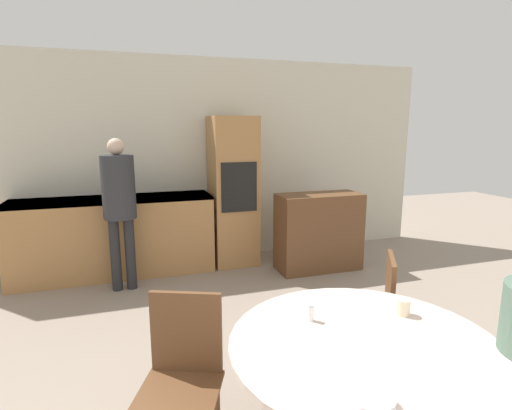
{
  "coord_description": "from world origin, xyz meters",
  "views": [
    {
      "loc": [
        -0.97,
        -0.4,
        1.74
      ],
      "look_at": [
        0.01,
        2.62,
        1.12
      ],
      "focal_mm": 28.0,
      "sensor_mm": 36.0,
      "label": 1
    }
  ],
  "objects_px": {
    "dining_table": "(362,383)",
    "chair_far_left": "(183,371)",
    "cup": "(403,307)",
    "chair_far_right": "(374,311)",
    "sideboard": "(319,232)",
    "person_standing": "(119,198)",
    "bowl_near": "(372,401)",
    "oven_unit": "(233,191)"
  },
  "relations": [
    {
      "from": "dining_table",
      "to": "chair_far_left",
      "type": "height_order",
      "value": "chair_far_left"
    },
    {
      "from": "cup",
      "to": "chair_far_right",
      "type": "bearing_deg",
      "value": 69.31
    },
    {
      "from": "sideboard",
      "to": "person_standing",
      "type": "relative_size",
      "value": 0.63
    },
    {
      "from": "chair_far_left",
      "to": "bowl_near",
      "type": "height_order",
      "value": "chair_far_left"
    },
    {
      "from": "dining_table",
      "to": "cup",
      "type": "bearing_deg",
      "value": 26.93
    },
    {
      "from": "dining_table",
      "to": "chair_far_right",
      "type": "distance_m",
      "value": 0.89
    },
    {
      "from": "chair_far_right",
      "to": "cup",
      "type": "distance_m",
      "value": 0.64
    },
    {
      "from": "sideboard",
      "to": "chair_far_right",
      "type": "bearing_deg",
      "value": -107.11
    },
    {
      "from": "cup",
      "to": "person_standing",
      "type": "bearing_deg",
      "value": 117.8
    },
    {
      "from": "dining_table",
      "to": "bowl_near",
      "type": "distance_m",
      "value": 0.5
    },
    {
      "from": "chair_far_right",
      "to": "sideboard",
      "type": "bearing_deg",
      "value": -165.28
    },
    {
      "from": "dining_table",
      "to": "cup",
      "type": "xyz_separation_m",
      "value": [
        0.34,
        0.17,
        0.25
      ]
    },
    {
      "from": "oven_unit",
      "to": "chair_far_left",
      "type": "bearing_deg",
      "value": -109.46
    },
    {
      "from": "chair_far_left",
      "to": "bowl_near",
      "type": "bearing_deg",
      "value": -32.4
    },
    {
      "from": "oven_unit",
      "to": "bowl_near",
      "type": "xyz_separation_m",
      "value": [
        -0.49,
        -3.8,
        -0.15
      ]
    },
    {
      "from": "oven_unit",
      "to": "chair_far_left",
      "type": "distance_m",
      "value": 3.19
    },
    {
      "from": "chair_far_right",
      "to": "bowl_near",
      "type": "distance_m",
      "value": 1.36
    },
    {
      "from": "oven_unit",
      "to": "sideboard",
      "type": "distance_m",
      "value": 1.19
    },
    {
      "from": "oven_unit",
      "to": "cup",
      "type": "xyz_separation_m",
      "value": [
        0.07,
        -3.24,
        -0.12
      ]
    },
    {
      "from": "sideboard",
      "to": "chair_far_left",
      "type": "distance_m",
      "value": 3.11
    },
    {
      "from": "chair_far_right",
      "to": "cup",
      "type": "height_order",
      "value": "chair_far_right"
    },
    {
      "from": "sideboard",
      "to": "dining_table",
      "type": "height_order",
      "value": "sideboard"
    },
    {
      "from": "chair_far_left",
      "to": "chair_far_right",
      "type": "relative_size",
      "value": 1.0
    },
    {
      "from": "oven_unit",
      "to": "chair_far_right",
      "type": "bearing_deg",
      "value": -84.23
    },
    {
      "from": "chair_far_right",
      "to": "cup",
      "type": "bearing_deg",
      "value": 11.15
    },
    {
      "from": "cup",
      "to": "bowl_near",
      "type": "xyz_separation_m",
      "value": [
        -0.56,
        -0.56,
        -0.02
      ]
    },
    {
      "from": "dining_table",
      "to": "chair_far_left",
      "type": "relative_size",
      "value": 1.4
    },
    {
      "from": "bowl_near",
      "to": "dining_table",
      "type": "bearing_deg",
      "value": 60.33
    },
    {
      "from": "person_standing",
      "to": "cup",
      "type": "height_order",
      "value": "person_standing"
    },
    {
      "from": "sideboard",
      "to": "bowl_near",
      "type": "bearing_deg",
      "value": -113.79
    },
    {
      "from": "sideboard",
      "to": "chair_far_left",
      "type": "bearing_deg",
      "value": -129.52
    },
    {
      "from": "oven_unit",
      "to": "chair_far_left",
      "type": "xyz_separation_m",
      "value": [
        -1.05,
        -2.98,
        -0.43
      ]
    },
    {
      "from": "chair_far_left",
      "to": "cup",
      "type": "distance_m",
      "value": 1.19
    },
    {
      "from": "chair_far_right",
      "to": "chair_far_left",
      "type": "bearing_deg",
      "value": -46.2
    },
    {
      "from": "cup",
      "to": "chair_far_left",
      "type": "bearing_deg",
      "value": 167.44
    },
    {
      "from": "chair_far_left",
      "to": "chair_far_right",
      "type": "height_order",
      "value": "same"
    },
    {
      "from": "oven_unit",
      "to": "dining_table",
      "type": "distance_m",
      "value": 3.44
    },
    {
      "from": "chair_far_right",
      "to": "person_standing",
      "type": "distance_m",
      "value": 2.78
    },
    {
      "from": "chair_far_left",
      "to": "person_standing",
      "type": "distance_m",
      "value": 2.54
    },
    {
      "from": "oven_unit",
      "to": "dining_table",
      "type": "xyz_separation_m",
      "value": [
        -0.27,
        -3.41,
        -0.38
      ]
    },
    {
      "from": "chair_far_right",
      "to": "dining_table",
      "type": "bearing_deg",
      "value": -5.75
    },
    {
      "from": "chair_far_left",
      "to": "chair_far_right",
      "type": "bearing_deg",
      "value": 34.69
    }
  ]
}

